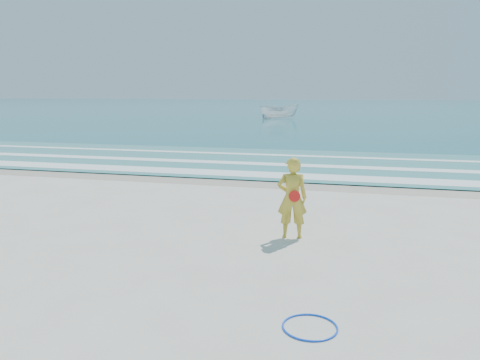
# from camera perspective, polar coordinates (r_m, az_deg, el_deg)

# --- Properties ---
(ground) EXTENTS (400.00, 400.00, 0.00)m
(ground) POSITION_cam_1_polar(r_m,az_deg,el_deg) (9.68, -4.79, -10.17)
(ground) COLOR silver
(ground) RESTS_ON ground
(wet_sand) EXTENTS (400.00, 2.40, 0.00)m
(wet_sand) POSITION_cam_1_polar(r_m,az_deg,el_deg) (18.12, 4.50, -0.29)
(wet_sand) COLOR #B2A893
(wet_sand) RESTS_ON ground
(ocean) EXTENTS (400.00, 190.00, 0.04)m
(ocean) POSITION_cam_1_polar(r_m,az_deg,el_deg) (113.63, 12.89, 8.70)
(ocean) COLOR #19727F
(ocean) RESTS_ON ground
(shallow) EXTENTS (400.00, 10.00, 0.01)m
(shallow) POSITION_cam_1_polar(r_m,az_deg,el_deg) (22.99, 6.63, 2.12)
(shallow) COLOR #59B7AD
(shallow) RESTS_ON ocean
(foam_near) EXTENTS (400.00, 1.40, 0.01)m
(foam_near) POSITION_cam_1_polar(r_m,az_deg,el_deg) (19.38, 5.15, 0.57)
(foam_near) COLOR white
(foam_near) RESTS_ON shallow
(foam_mid) EXTENTS (400.00, 0.90, 0.01)m
(foam_mid) POSITION_cam_1_polar(r_m,az_deg,el_deg) (22.21, 6.35, 1.84)
(foam_mid) COLOR white
(foam_mid) RESTS_ON shallow
(foam_far) EXTENTS (400.00, 0.60, 0.01)m
(foam_far) POSITION_cam_1_polar(r_m,az_deg,el_deg) (25.45, 7.39, 2.95)
(foam_far) COLOR white
(foam_far) RESTS_ON shallow
(hoop) EXTENTS (1.07, 1.07, 0.03)m
(hoop) POSITION_cam_1_polar(r_m,az_deg,el_deg) (7.33, 8.52, -17.30)
(hoop) COLOR blue
(hoop) RESTS_ON ground
(boat) EXTENTS (5.29, 3.00, 1.93)m
(boat) POSITION_cam_1_polar(r_m,az_deg,el_deg) (61.02, 4.81, 8.36)
(boat) COLOR white
(boat) RESTS_ON ocean
(woman) EXTENTS (0.78, 0.58, 1.95)m
(woman) POSITION_cam_1_polar(r_m,az_deg,el_deg) (11.14, 6.38, -2.18)
(woman) COLOR gold
(woman) RESTS_ON ground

